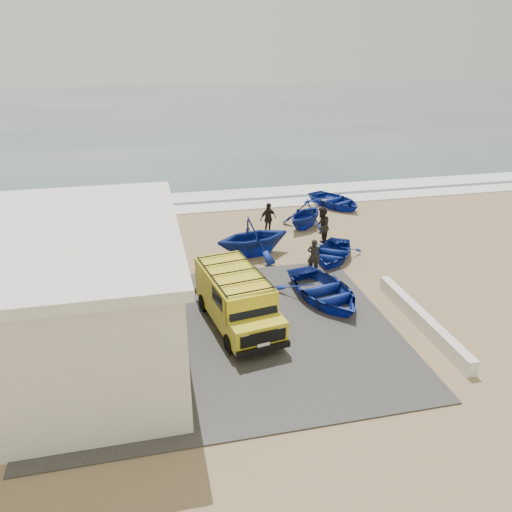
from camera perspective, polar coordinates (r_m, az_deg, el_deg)
ground at (r=19.57m, az=1.07°, el=-5.23°), size 160.00×160.00×0.00m
slab at (r=17.54m, az=-3.80°, el=-8.93°), size 12.00×10.00×0.05m
ocean at (r=73.36m, az=-9.76°, el=15.98°), size 180.00×88.00×0.01m
surf_line at (r=30.42m, az=-4.31°, el=5.57°), size 180.00×1.60×0.06m
surf_wash at (r=32.79m, az=-4.98°, el=6.88°), size 180.00×2.20×0.04m
building at (r=16.70m, az=-23.03°, el=-4.30°), size 8.40×9.40×4.30m
parapet at (r=18.80m, az=18.43°, el=-6.93°), size 0.35×6.00×0.55m
van at (r=17.65m, az=-2.25°, el=-4.72°), size 2.56×4.89×1.99m
boat_near_left at (r=19.66m, az=7.74°, el=-3.92°), size 3.70×4.61×0.85m
boat_near_right at (r=23.36m, az=8.76°, el=0.42°), size 3.76×4.06×0.69m
boat_mid_left at (r=23.29m, az=-0.33°, el=2.22°), size 4.13×3.76×1.87m
boat_far_left at (r=27.02m, az=5.66°, el=4.81°), size 3.85×3.84×1.54m
boat_far_right at (r=30.81m, az=8.98°, el=6.29°), size 3.98×4.55×0.79m
fisherman_front at (r=21.71m, az=6.60°, el=-0.03°), size 0.69×0.62×1.58m
fisherman_middle at (r=24.59m, az=7.50°, el=3.34°), size 1.10×1.20×1.98m
fisherman_back at (r=25.93m, az=1.40°, el=4.29°), size 1.08×0.77×1.70m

